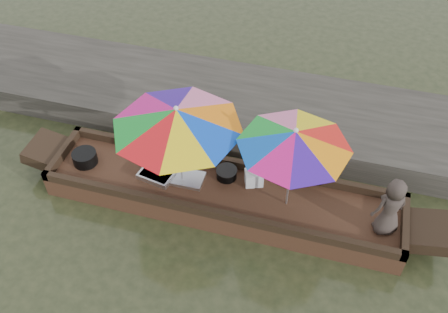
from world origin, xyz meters
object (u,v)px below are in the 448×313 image
(boat_hull, at_px, (222,197))
(umbrella_bow, at_px, (179,147))
(umbrella_stern, at_px, (291,169))
(cooking_pot, at_px, (85,158))
(tray_scallop, at_px, (187,178))
(supply_bag, at_px, (254,178))
(charcoal_grill, at_px, (227,174))
(vendor, at_px, (391,207))
(tray_crayfish, at_px, (157,175))

(boat_hull, relative_size, umbrella_bow, 2.90)
(umbrella_bow, relative_size, umbrella_stern, 1.21)
(cooking_pot, bearing_deg, umbrella_stern, 0.59)
(tray_scallop, bearing_deg, supply_bag, 11.74)
(cooking_pot, xyz_separation_m, umbrella_bow, (1.69, 0.04, 0.67))
(charcoal_grill, xyz_separation_m, umbrella_bow, (-0.66, -0.29, 0.70))
(charcoal_grill, bearing_deg, umbrella_bow, -156.71)
(charcoal_grill, bearing_deg, vendor, -8.57)
(boat_hull, bearing_deg, vendor, -2.11)
(tray_scallop, xyz_separation_m, umbrella_bow, (-0.06, -0.05, 0.74))
(boat_hull, height_order, umbrella_stern, umbrella_stern)
(vendor, distance_m, umbrella_bow, 3.18)
(boat_hull, xyz_separation_m, supply_bag, (0.45, 0.27, 0.30))
(vendor, bearing_deg, tray_scallop, -33.84)
(cooking_pot, height_order, charcoal_grill, cooking_pot)
(tray_crayfish, xyz_separation_m, umbrella_bow, (0.43, 0.02, 0.73))
(boat_hull, height_order, tray_crayfish, tray_crayfish)
(charcoal_grill, relative_size, supply_bag, 1.16)
(umbrella_bow, bearing_deg, vendor, -1.66)
(boat_hull, relative_size, tray_crayfish, 10.29)
(tray_scallop, relative_size, umbrella_bow, 0.28)
(tray_crayfish, bearing_deg, umbrella_bow, 2.32)
(tray_crayfish, relative_size, umbrella_stern, 0.34)
(boat_hull, xyz_separation_m, cooking_pot, (-2.37, -0.04, 0.28))
(tray_crayfish, height_order, tray_scallop, tray_crayfish)
(boat_hull, height_order, cooking_pot, cooking_pot)
(tray_crayfish, distance_m, umbrella_bow, 0.85)
(tray_scallop, height_order, charcoal_grill, charcoal_grill)
(charcoal_grill, xyz_separation_m, supply_bag, (0.45, -0.01, 0.05))
(umbrella_bow, bearing_deg, cooking_pot, -178.81)
(vendor, distance_m, umbrella_stern, 1.50)
(tray_crayfish, xyz_separation_m, umbrella_stern, (2.13, 0.02, 0.73))
(boat_hull, xyz_separation_m, tray_scallop, (-0.61, 0.05, 0.21))
(boat_hull, xyz_separation_m, charcoal_grill, (-0.01, 0.29, 0.25))
(cooking_pot, distance_m, umbrella_bow, 1.82)
(tray_scallop, bearing_deg, tray_crayfish, -171.98)
(supply_bag, distance_m, vendor, 2.12)
(tray_crayfish, bearing_deg, tray_scallop, 8.02)
(tray_scallop, bearing_deg, boat_hull, -4.75)
(vendor, bearing_deg, umbrella_stern, -34.79)
(tray_scallop, distance_m, umbrella_stern, 1.81)
(boat_hull, bearing_deg, tray_scallop, 175.25)
(vendor, relative_size, umbrella_stern, 0.63)
(supply_bag, bearing_deg, umbrella_stern, -24.95)
(tray_scallop, bearing_deg, vendor, -2.64)
(umbrella_bow, xyz_separation_m, umbrella_stern, (1.70, 0.00, 0.00))
(boat_hull, bearing_deg, umbrella_bow, 180.00)
(supply_bag, relative_size, umbrella_bow, 0.14)
(tray_scallop, distance_m, supply_bag, 1.09)
(cooking_pot, distance_m, supply_bag, 2.83)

